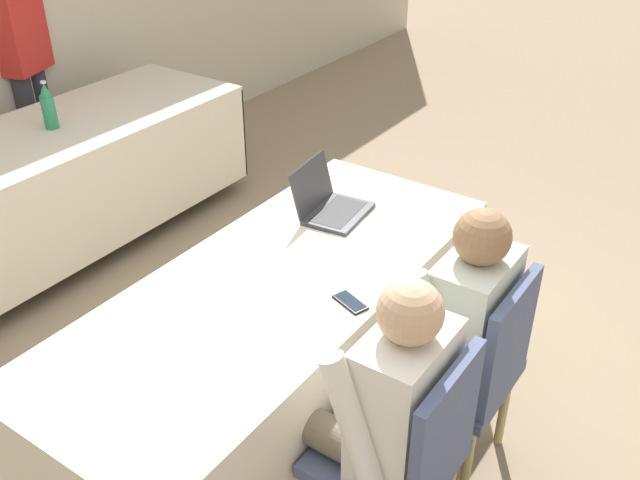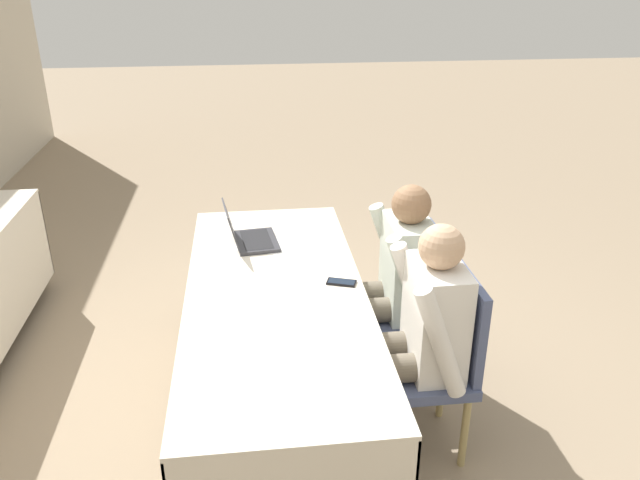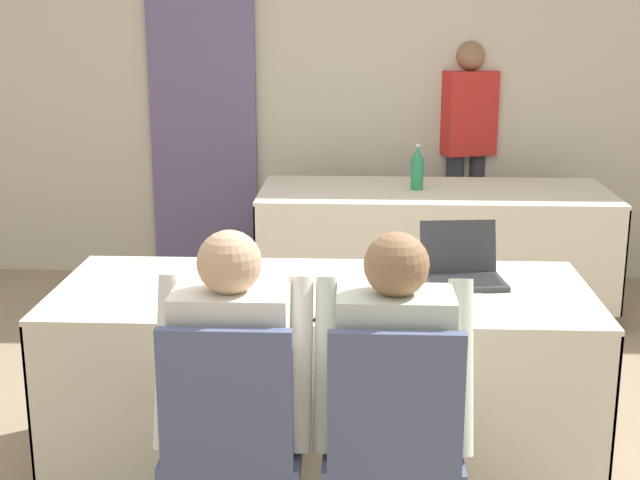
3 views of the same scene
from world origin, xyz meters
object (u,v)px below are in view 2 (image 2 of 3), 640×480
at_px(person_checkered_shirt, 418,329).
at_px(person_white_shirt, 393,277).
at_px(chair_near_left, 437,357).
at_px(chair_near_right, 410,302).
at_px(laptop, 249,236).
at_px(cell_phone, 342,282).

height_order(person_checkered_shirt, person_white_shirt, same).
distance_m(chair_near_left, person_checkered_shirt, 0.19).
bearing_deg(chair_near_left, person_checkered_shirt, -90.00).
bearing_deg(person_white_shirt, chair_near_right, 90.00).
bearing_deg(chair_near_left, chair_near_right, -180.00).
relative_size(laptop, chair_near_left, 0.38).
bearing_deg(laptop, chair_near_right, -116.10).
bearing_deg(cell_phone, chair_near_right, -42.52).
bearing_deg(person_checkered_shirt, person_white_shirt, -180.00).
bearing_deg(person_white_shirt, laptop, -111.90).
height_order(cell_phone, chair_near_left, chair_near_left).
distance_m(cell_phone, person_white_shirt, 0.39).
relative_size(cell_phone, chair_near_right, 0.17).
bearing_deg(chair_near_right, chair_near_left, 0.00).
height_order(laptop, person_checkered_shirt, person_checkered_shirt).
distance_m(cell_phone, chair_near_left, 0.57).
bearing_deg(chair_near_left, cell_phone, -125.40).
bearing_deg(person_white_shirt, chair_near_left, 11.46).
relative_size(chair_near_left, person_checkered_shirt, 0.77).
height_order(laptop, chair_near_right, laptop).
distance_m(person_checkered_shirt, person_white_shirt, 0.51).
relative_size(laptop, cell_phone, 2.21).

